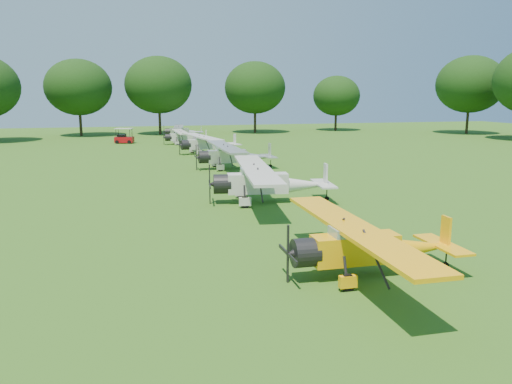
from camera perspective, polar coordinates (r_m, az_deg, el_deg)
ground at (r=30.79m, az=0.42°, el=-1.20°), size 160.00×160.00×0.00m
tree_belt at (r=31.40m, az=6.85°, el=13.71°), size 137.36×130.27×14.52m
aircraft_2 at (r=18.67m, az=12.66°, el=-5.73°), size 6.67×10.59×2.09m
aircraft_3 at (r=30.58m, az=1.26°, el=1.41°), size 7.75×12.29×2.41m
aircraft_4 at (r=44.85m, az=-2.67°, el=4.36°), size 7.19×11.42×2.26m
aircraft_5 at (r=56.66m, az=-5.62°, el=5.67°), size 7.05×11.17×2.19m
aircraft_6 at (r=68.05m, az=-8.16°, el=6.37°), size 6.08×9.66×1.91m
aircraft_7 at (r=78.77m, az=-8.43°, el=6.98°), size 6.17×9.80×1.92m
golf_cart at (r=71.00m, az=-14.87°, el=5.95°), size 2.70×2.03×2.06m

